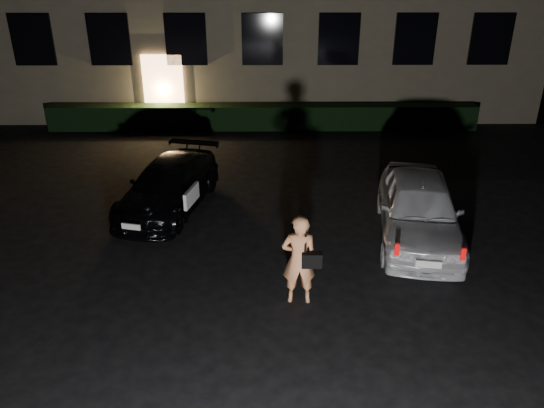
{
  "coord_description": "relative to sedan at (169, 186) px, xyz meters",
  "views": [
    {
      "loc": [
        0.18,
        -7.71,
        5.65
      ],
      "look_at": [
        0.25,
        2.0,
        1.05
      ],
      "focal_mm": 35.0,
      "sensor_mm": 36.0,
      "label": 1
    }
  ],
  "objects": [
    {
      "name": "hatch",
      "position": [
        5.64,
        -1.57,
        0.13
      ],
      "size": [
        2.28,
        4.32,
        1.4
      ],
      "rotation": [
        0.0,
        0.0,
        -0.16
      ],
      "color": "silver",
      "rests_on": "ground"
    },
    {
      "name": "ground",
      "position": [
        2.23,
        -4.06,
        -0.57
      ],
      "size": [
        80.0,
        80.0,
        0.0
      ],
      "primitive_type": "plane",
      "color": "black",
      "rests_on": "ground"
    },
    {
      "name": "man",
      "position": [
        2.94,
        -3.9,
        0.29
      ],
      "size": [
        0.7,
        0.41,
        1.7
      ],
      "rotation": [
        0.0,
        0.0,
        3.14
      ],
      "color": "#E3905D",
      "rests_on": "ground"
    },
    {
      "name": "hedge",
      "position": [
        2.23,
        6.44,
        -0.15
      ],
      "size": [
        15.0,
        0.7,
        0.85
      ],
      "primitive_type": "cube",
      "color": "black",
      "rests_on": "ground"
    },
    {
      "name": "sedan",
      "position": [
        0.0,
        0.0,
        0.0
      ],
      "size": [
        2.44,
        4.19,
        1.14
      ],
      "rotation": [
        0.0,
        0.0,
        -0.23
      ],
      "color": "black",
      "rests_on": "ground"
    }
  ]
}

